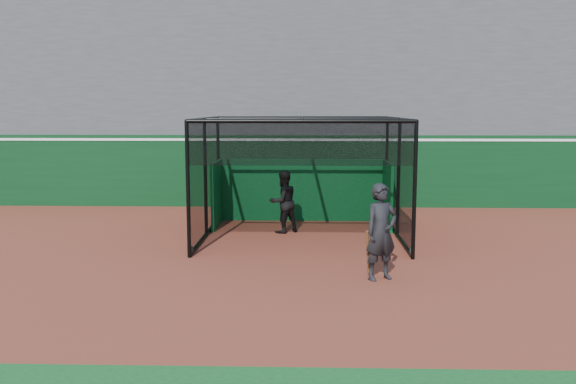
{
  "coord_description": "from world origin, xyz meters",
  "views": [
    {
      "loc": [
        0.67,
        -12.72,
        3.44
      ],
      "look_at": [
        0.23,
        2.0,
        1.4
      ],
      "focal_mm": 38.0,
      "sensor_mm": 36.0,
      "label": 1
    }
  ],
  "objects": [
    {
      "name": "on_deck_player",
      "position": [
        2.18,
        -0.71,
        0.98
      ],
      "size": [
        0.85,
        0.75,
        1.95
      ],
      "color": "black",
      "rests_on": "ground"
    },
    {
      "name": "outfield_wall",
      "position": [
        0.0,
        8.5,
        1.29
      ],
      "size": [
        50.0,
        0.5,
        2.5
      ],
      "color": "#093214",
      "rests_on": "ground"
    },
    {
      "name": "ground",
      "position": [
        0.0,
        0.0,
        0.0
      ],
      "size": [
        120.0,
        120.0,
        0.0
      ],
      "primitive_type": "plane",
      "color": "brown",
      "rests_on": "ground"
    },
    {
      "name": "batting_cage",
      "position": [
        0.55,
        3.42,
        1.57
      ],
      "size": [
        5.24,
        4.95,
        3.14
      ],
      "color": "black",
      "rests_on": "ground"
    },
    {
      "name": "batter",
      "position": [
        0.04,
        3.9,
        0.86
      ],
      "size": [
        1.06,
        1.01,
        1.73
      ],
      "primitive_type": "imported",
      "rotation": [
        0.0,
        0.0,
        3.74
      ],
      "color": "black",
      "rests_on": "ground"
    },
    {
      "name": "grandstand",
      "position": [
        0.0,
        12.27,
        4.48
      ],
      "size": [
        50.0,
        7.85,
        8.95
      ],
      "color": "#4C4C4F",
      "rests_on": "ground"
    }
  ]
}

